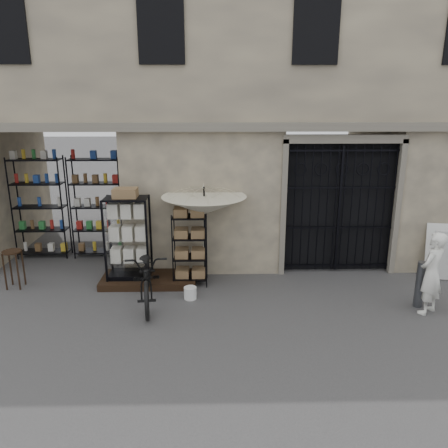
{
  "coord_description": "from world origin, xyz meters",
  "views": [
    {
      "loc": [
        -0.99,
        -7.13,
        3.8
      ],
      "look_at": [
        -0.8,
        1.4,
        1.35
      ],
      "focal_mm": 35.0,
      "sensor_mm": 36.0,
      "label": 1
    }
  ],
  "objects_px": {
    "market_umbrella": "(204,200)",
    "bicycle": "(149,302)",
    "wire_rack": "(190,249)",
    "wooden_stool": "(14,268)",
    "steel_bollard": "(420,284)",
    "white_bucket": "(190,293)",
    "shopkeeper": "(426,312)",
    "display_cabinet": "(128,242)",
    "easel_sign": "(441,253)"
  },
  "relations": [
    {
      "from": "wire_rack",
      "to": "wooden_stool",
      "type": "distance_m",
      "value": 3.66
    },
    {
      "from": "display_cabinet",
      "to": "steel_bollard",
      "type": "height_order",
      "value": "display_cabinet"
    },
    {
      "from": "shopkeeper",
      "to": "wooden_stool",
      "type": "bearing_deg",
      "value": -47.76
    },
    {
      "from": "bicycle",
      "to": "steel_bollard",
      "type": "relative_size",
      "value": 2.35
    },
    {
      "from": "wooden_stool",
      "to": "easel_sign",
      "type": "relative_size",
      "value": 0.69
    },
    {
      "from": "display_cabinet",
      "to": "shopkeeper",
      "type": "xyz_separation_m",
      "value": [
        5.71,
        -1.46,
        -0.92
      ]
    },
    {
      "from": "bicycle",
      "to": "easel_sign",
      "type": "distance_m",
      "value": 6.29
    },
    {
      "from": "market_umbrella",
      "to": "bicycle",
      "type": "relative_size",
      "value": 1.18
    },
    {
      "from": "market_umbrella",
      "to": "wooden_stool",
      "type": "height_order",
      "value": "market_umbrella"
    },
    {
      "from": "display_cabinet",
      "to": "white_bucket",
      "type": "xyz_separation_m",
      "value": [
        1.31,
        -0.79,
        -0.8
      ]
    },
    {
      "from": "white_bucket",
      "to": "easel_sign",
      "type": "distance_m",
      "value": 5.47
    },
    {
      "from": "shopkeeper",
      "to": "display_cabinet",
      "type": "bearing_deg",
      "value": -52.96
    },
    {
      "from": "steel_bollard",
      "to": "market_umbrella",
      "type": "bearing_deg",
      "value": 162.47
    },
    {
      "from": "white_bucket",
      "to": "easel_sign",
      "type": "bearing_deg",
      "value": 9.1
    },
    {
      "from": "wire_rack",
      "to": "white_bucket",
      "type": "height_order",
      "value": "wire_rack"
    },
    {
      "from": "shopkeeper",
      "to": "bicycle",
      "type": "bearing_deg",
      "value": -44.62
    },
    {
      "from": "display_cabinet",
      "to": "wooden_stool",
      "type": "bearing_deg",
      "value": 169.32
    },
    {
      "from": "display_cabinet",
      "to": "wire_rack",
      "type": "distance_m",
      "value": 1.29
    },
    {
      "from": "white_bucket",
      "to": "shopkeeper",
      "type": "xyz_separation_m",
      "value": [
        4.4,
        -0.67,
        -0.12
      ]
    },
    {
      "from": "market_umbrella",
      "to": "shopkeeper",
      "type": "relative_size",
      "value": 1.61
    },
    {
      "from": "market_umbrella",
      "to": "bicycle",
      "type": "distance_m",
      "value": 2.31
    },
    {
      "from": "bicycle",
      "to": "easel_sign",
      "type": "height_order",
      "value": "easel_sign"
    },
    {
      "from": "shopkeeper",
      "to": "white_bucket",
      "type": "bearing_deg",
      "value": -47.34
    },
    {
      "from": "shopkeeper",
      "to": "easel_sign",
      "type": "distance_m",
      "value": 1.92
    },
    {
      "from": "display_cabinet",
      "to": "bicycle",
      "type": "distance_m",
      "value": 1.4
    },
    {
      "from": "wire_rack",
      "to": "steel_bollard",
      "type": "height_order",
      "value": "wire_rack"
    },
    {
      "from": "shopkeeper",
      "to": "steel_bollard",
      "type": "bearing_deg",
      "value": -115.52
    },
    {
      "from": "white_bucket",
      "to": "steel_bollard",
      "type": "distance_m",
      "value": 4.37
    },
    {
      "from": "white_bucket",
      "to": "wooden_stool",
      "type": "bearing_deg",
      "value": 170.37
    },
    {
      "from": "display_cabinet",
      "to": "easel_sign",
      "type": "relative_size",
      "value": 1.6
    },
    {
      "from": "wooden_stool",
      "to": "shopkeeper",
      "type": "bearing_deg",
      "value": -9.12
    },
    {
      "from": "wire_rack",
      "to": "bicycle",
      "type": "xyz_separation_m",
      "value": [
        -0.77,
        -0.89,
        -0.77
      ]
    },
    {
      "from": "market_umbrella",
      "to": "white_bucket",
      "type": "distance_m",
      "value": 1.9
    },
    {
      "from": "wooden_stool",
      "to": "easel_sign",
      "type": "xyz_separation_m",
      "value": [
        9.05,
        0.24,
        0.18
      ]
    },
    {
      "from": "market_umbrella",
      "to": "easel_sign",
      "type": "bearing_deg",
      "value": 0.06
    },
    {
      "from": "wooden_stool",
      "to": "bicycle",
      "type": "bearing_deg",
      "value": -14.65
    },
    {
      "from": "display_cabinet",
      "to": "wooden_stool",
      "type": "height_order",
      "value": "display_cabinet"
    },
    {
      "from": "display_cabinet",
      "to": "bicycle",
      "type": "bearing_deg",
      "value": -75.35
    },
    {
      "from": "wire_rack",
      "to": "market_umbrella",
      "type": "height_order",
      "value": "market_umbrella"
    },
    {
      "from": "market_umbrella",
      "to": "steel_bollard",
      "type": "xyz_separation_m",
      "value": [
        4.06,
        -1.28,
        -1.34
      ]
    },
    {
      "from": "steel_bollard",
      "to": "wire_rack",
      "type": "bearing_deg",
      "value": 164.79
    },
    {
      "from": "wooden_stool",
      "to": "steel_bollard",
      "type": "bearing_deg",
      "value": -7.48
    },
    {
      "from": "bicycle",
      "to": "shopkeeper",
      "type": "distance_m",
      "value": 5.23
    },
    {
      "from": "market_umbrella",
      "to": "white_bucket",
      "type": "height_order",
      "value": "market_umbrella"
    },
    {
      "from": "display_cabinet",
      "to": "market_umbrella",
      "type": "relative_size",
      "value": 0.75
    },
    {
      "from": "wooden_stool",
      "to": "steel_bollard",
      "type": "height_order",
      "value": "steel_bollard"
    },
    {
      "from": "wire_rack",
      "to": "bicycle",
      "type": "bearing_deg",
      "value": -130.18
    },
    {
      "from": "wire_rack",
      "to": "bicycle",
      "type": "height_order",
      "value": "wire_rack"
    },
    {
      "from": "bicycle",
      "to": "easel_sign",
      "type": "xyz_separation_m",
      "value": [
        6.18,
        0.99,
        0.6
      ]
    },
    {
      "from": "bicycle",
      "to": "wire_rack",
      "type": "bearing_deg",
      "value": 40.64
    }
  ]
}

